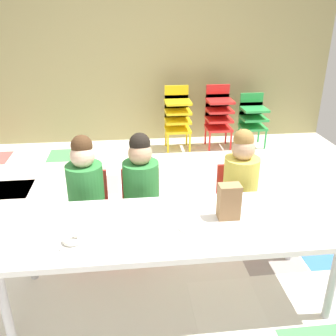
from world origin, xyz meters
TOP-DOWN VIEW (x-y plane):
  - ground_plane at (-0.01, 0.00)m, footprint 5.30×4.71m
  - back_wall at (0.00, 2.35)m, footprint 5.30×0.10m
  - craft_table at (0.11, -0.79)m, footprint 1.98×0.68m
  - seated_child_near_camera at (-0.43, -0.22)m, footprint 0.32×0.32m
  - seated_child_middle_seat at (-0.04, -0.22)m, footprint 0.32×0.32m
  - seated_child_far_right at (0.71, -0.22)m, footprint 0.33×0.33m
  - kid_chair_yellow_stack at (0.52, 1.92)m, footprint 0.32×0.30m
  - kid_chair_red_stack at (1.06, 1.92)m, footprint 0.32×0.30m
  - kid_chair_green_stack at (1.52, 1.92)m, footprint 0.32×0.30m
  - paper_bag_brown at (0.47, -0.76)m, footprint 0.13×0.09m
  - paper_plate_near_edge at (-0.44, -0.92)m, footprint 0.18×0.18m
  - paper_plate_center_table at (0.24, -0.84)m, footprint 0.18×0.18m
  - donut_powdered_on_plate at (-0.44, -0.92)m, footprint 0.11×0.11m

SIDE VIEW (x-z plane):
  - ground_plane at x=-0.01m, z-range -0.02..0.00m
  - kid_chair_green_stack at x=1.52m, z-range 0.06..0.74m
  - kid_chair_yellow_stack at x=0.52m, z-range 0.06..0.86m
  - kid_chair_red_stack at x=1.06m, z-range 0.06..0.86m
  - craft_table at x=0.11m, z-range 0.23..0.78m
  - paper_plate_near_edge at x=-0.44m, z-range 0.55..0.55m
  - paper_plate_center_table at x=0.24m, z-range 0.55..0.55m
  - seated_child_near_camera at x=-0.43m, z-range 0.10..1.01m
  - seated_child_middle_seat at x=-0.04m, z-range 0.10..1.01m
  - seated_child_far_right at x=0.71m, z-range 0.10..1.01m
  - donut_powdered_on_plate at x=-0.44m, z-range 0.55..0.58m
  - paper_bag_brown at x=0.47m, z-range 0.55..0.77m
  - back_wall at x=0.00m, z-range 0.00..2.59m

